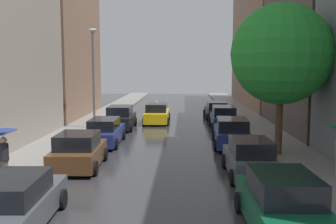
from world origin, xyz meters
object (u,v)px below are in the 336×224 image
Objects in this scene: parked_car_right_fifth at (216,111)px; parked_car_right_third at (232,133)px; parked_car_left_third at (105,132)px; pedestrian_near_tree at (3,144)px; parked_car_left_fourth at (120,118)px; parked_car_right_fourth at (223,118)px; street_tree_right at (281,54)px; parked_car_left_second at (79,152)px; parked_car_left_nearest at (13,204)px; lamp_post_left at (93,71)px; taxi_midroad at (157,114)px; parked_car_right_second at (250,159)px; parked_car_right_nearest at (282,204)px.

parked_car_right_third is at bearing 177.61° from parked_car_right_fifth.
parked_car_left_third is 8.59m from pedestrian_near_tree.
parked_car_left_fourth is 0.97× the size of parked_car_right_third.
street_tree_right reaches higher than parked_car_right_fourth.
parked_car_right_fifth is at bearing -26.13° from parked_car_left_second.
parked_car_left_nearest is at bearing 178.79° from parked_car_left_fourth.
parked_car_left_third is at bearing -3.25° from parked_car_left_nearest.
lamp_post_left reaches higher than parked_car_left_second.
lamp_post_left reaches higher than taxi_midroad.
parked_car_left_third is 2.27× the size of pedestrian_near_tree.
parked_car_left_nearest is 1.12× the size of parked_car_left_second.
taxi_midroad is (2.50, 3.18, -0.04)m from parked_car_left_fourth.
taxi_midroad is at bearing -16.06° from parked_car_left_third.
street_tree_right is 13.96m from lamp_post_left.
parked_car_left_fourth is (0.15, 18.05, 0.07)m from parked_car_left_nearest.
parked_car_right_third is 12.02m from parked_car_right_fifth.
parked_car_right_fourth is at bearing -25.41° from parked_car_left_nearest.
parked_car_left_fourth is 7.69m from parked_car_right_fourth.
parked_car_right_second is at bearing -56.05° from parked_car_left_nearest.
parked_car_right_fourth is (0.15, 6.48, 0.02)m from parked_car_right_third.
parked_car_right_second is 18.38m from parked_car_right_fifth.
parked_car_left_second is 0.95× the size of parked_car_right_nearest.
parked_car_right_fourth is at bearing -1.99° from parked_car_right_second.
parked_car_right_third is (7.53, -6.04, -0.03)m from parked_car_left_fourth.
parked_car_right_fourth reaches higher than parked_car_right_second.
parked_car_right_fourth is 2.27× the size of pedestrian_near_tree.
street_tree_right is at bearing -31.67° from pedestrian_near_tree.
parked_car_left_second reaches higher than parked_car_right_second.
parked_car_left_fourth is (-0.02, 5.84, 0.06)m from parked_car_left_third.
parked_car_left_fourth is at bearing 24.69° from pedestrian_near_tree.
parked_car_right_fifth is (0.11, 23.93, -0.08)m from parked_car_right_nearest.
taxi_midroad is (2.65, 21.23, 0.03)m from parked_car_left_nearest.
parked_car_left_fourth is at bearing 29.97° from parked_car_right_second.
pedestrian_near_tree is at bearing 25.36° from parked_car_left_nearest.
parked_car_left_second is at bearing 80.60° from parked_car_right_second.
parked_car_right_second is at bearing -149.51° from parked_car_left_fourth.
parked_car_right_fifth is (7.59, 5.98, -0.08)m from parked_car_left_fourth.
street_tree_right is at bearing -30.15° from parked_car_right_second.
pedestrian_near_tree reaches higher than parked_car_right_second.
parked_car_right_nearest is at bearing -61.79° from lamp_post_left.
parked_car_right_second is 1.99× the size of pedestrian_near_tree.
taxi_midroad reaches higher than parked_car_right_nearest.
taxi_midroad is (-5.02, 15.58, 0.01)m from parked_car_right_second.
pedestrian_near_tree reaches higher than parked_car_right_nearest.
pedestrian_near_tree is 13.70m from lamp_post_left.
taxi_midroad is at bearing -12.31° from parked_car_left_second.
taxi_midroad reaches higher than parked_car_left_second.
parked_car_right_fourth is 0.61× the size of street_tree_right.
street_tree_right is (9.58, -8.67, 4.44)m from parked_car_left_fourth.
parked_car_left_nearest is at bearing 177.28° from parked_car_left_second.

